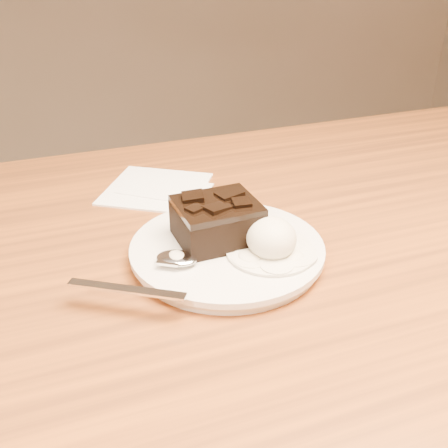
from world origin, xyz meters
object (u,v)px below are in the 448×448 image
object	(u,v)px
plate	(227,252)
brownie	(217,224)
spoon	(177,260)
napkin	(156,188)
ice_cream_scoop	(271,238)

from	to	relation	value
plate	brownie	size ratio (longest dim) A/B	2.47
brownie	spoon	xyz separation A→B (m)	(-0.06, -0.03, -0.02)
spoon	brownie	bearing A→B (deg)	-27.36
napkin	spoon	bearing A→B (deg)	-98.41
napkin	ice_cream_scoop	bearing A→B (deg)	-74.05
plate	brownie	distance (m)	0.03
ice_cream_scoop	napkin	size ratio (longest dim) A/B	0.42
plate	ice_cream_scoop	bearing A→B (deg)	-40.20
spoon	napkin	distance (m)	0.23
brownie	ice_cream_scoop	bearing A→B (deg)	-46.71
ice_cream_scoop	spoon	distance (m)	0.11
brownie	napkin	world-z (taller)	brownie
plate	ice_cream_scoop	world-z (taller)	ice_cream_scoop
ice_cream_scoop	spoon	size ratio (longest dim) A/B	0.33
brownie	spoon	size ratio (longest dim) A/B	0.50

